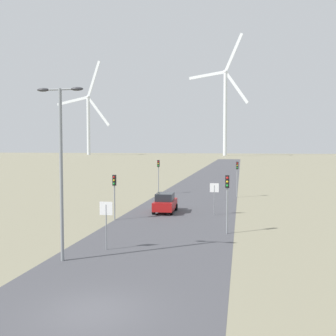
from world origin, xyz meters
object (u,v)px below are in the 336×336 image
object	(u,v)px
stop_sign_near	(106,216)
traffic_light_post_near_right	(227,191)
wind_turbine_far_left	(88,117)
traffic_light_post_mid_left	(158,169)
car_approaching	(165,203)
wind_turbine_left	(225,104)
stop_sign_far	(214,193)
traffic_light_post_mid_right	(237,171)
traffic_light_post_near_left	(114,187)
streetlamp	(61,153)

from	to	relation	value
stop_sign_near	traffic_light_post_near_right	world-z (taller)	traffic_light_post_near_right
wind_turbine_far_left	traffic_light_post_mid_left	bearing A→B (deg)	-65.66
car_approaching	traffic_light_post_mid_left	bearing A→B (deg)	104.57
traffic_light_post_near_right	wind_turbine_left	distance (m)	219.64
car_approaching	wind_turbine_far_left	distance (m)	233.78
stop_sign_far	traffic_light_post_mid_right	xyz separation A→B (m)	(1.89, 12.64, 1.14)
stop_sign_far	traffic_light_post_mid_left	world-z (taller)	traffic_light_post_mid_left
traffic_light_post_mid_right	wind_turbine_far_left	size ratio (longest dim) A/B	0.07
traffic_light_post_near_left	wind_turbine_far_left	bearing A→B (deg)	112.54
stop_sign_far	traffic_light_post_mid_right	size ratio (longest dim) A/B	0.67
stop_sign_far	streetlamp	bearing A→B (deg)	-114.50
stop_sign_near	traffic_light_post_mid_right	xyz separation A→B (m)	(7.46, 25.75, 1.11)
streetlamp	traffic_light_post_mid_right	distance (m)	29.87
stop_sign_near	wind_turbine_left	world-z (taller)	wind_turbine_left
car_approaching	wind_turbine_left	distance (m)	211.94
traffic_light_post_near_right	traffic_light_post_mid_left	xyz separation A→B (m)	(-9.55, 21.48, 0.16)
stop_sign_far	wind_turbine_left	bearing A→B (deg)	92.12
car_approaching	stop_sign_near	bearing A→B (deg)	-93.97
streetlamp	traffic_light_post_mid_left	xyz separation A→B (m)	(-0.99, 29.79, -2.66)
stop_sign_near	traffic_light_post_mid_left	xyz separation A→B (m)	(-2.58, 27.20, 1.17)
traffic_light_post_near_right	traffic_light_post_mid_right	distance (m)	20.03
stop_sign_far	car_approaching	size ratio (longest dim) A/B	0.69
stop_sign_near	traffic_light_post_near_right	xyz separation A→B (m)	(6.97, 5.72, 1.01)
wind_turbine_far_left	car_approaching	bearing A→B (deg)	-66.25
wind_turbine_left	streetlamp	bearing A→B (deg)	-89.84
streetlamp	car_approaching	size ratio (longest dim) A/B	2.24
streetlamp	wind_turbine_far_left	bearing A→B (deg)	111.69
streetlamp	traffic_light_post_near_left	xyz separation A→B (m)	(-0.97, 11.83, -3.08)
traffic_light_post_mid_right	stop_sign_far	bearing A→B (deg)	-98.50
stop_sign_far	car_approaching	world-z (taller)	stop_sign_far
traffic_light_post_mid_left	wind_turbine_far_left	world-z (taller)	wind_turbine_far_left
streetlamp	wind_turbine_far_left	xyz separation A→B (m)	(-91.12, 229.06, 19.20)
traffic_light_post_near_right	wind_turbine_far_left	size ratio (longest dim) A/B	0.07
stop_sign_far	wind_turbine_far_left	distance (m)	236.04
car_approaching	wind_turbine_far_left	size ratio (longest dim) A/B	0.07
traffic_light_post_mid_left	car_approaching	world-z (taller)	traffic_light_post_mid_left
streetlamp	traffic_light_post_mid_left	distance (m)	29.93
traffic_light_post_mid_left	traffic_light_post_mid_right	bearing A→B (deg)	-8.26
stop_sign_near	traffic_light_post_near_left	bearing A→B (deg)	105.44
streetlamp	traffic_light_post_near_left	size ratio (longest dim) A/B	2.46
streetlamp	traffic_light_post_mid_left	bearing A→B (deg)	91.91
car_approaching	stop_sign_far	bearing A→B (deg)	-6.50
traffic_light_post_near_right	car_approaching	bearing A→B (deg)	127.29
streetlamp	stop_sign_near	distance (m)	4.89
wind_turbine_left	traffic_light_post_near_right	bearing A→B (deg)	-87.58
stop_sign_far	traffic_light_post_near_right	world-z (taller)	traffic_light_post_near_right
traffic_light_post_mid_right	car_approaching	bearing A→B (deg)	-118.25
traffic_light_post_mid_left	car_approaching	xyz separation A→B (m)	(3.53, -13.57, -2.30)
traffic_light_post_near_right	traffic_light_post_mid_right	world-z (taller)	traffic_light_post_mid_right
stop_sign_near	car_approaching	bearing A→B (deg)	86.03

